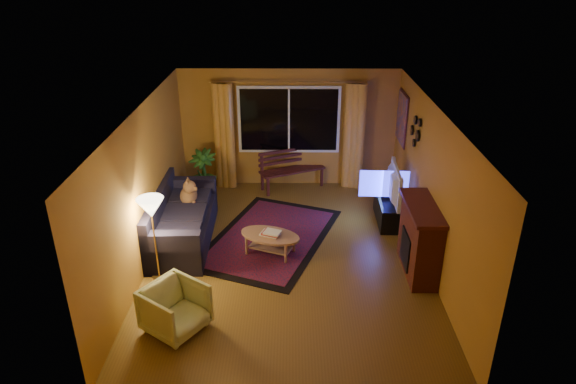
{
  "coord_description": "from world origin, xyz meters",
  "views": [
    {
      "loc": [
        0.05,
        -7.28,
        4.61
      ],
      "look_at": [
        0.0,
        0.3,
        1.05
      ],
      "focal_mm": 32.0,
      "sensor_mm": 36.0,
      "label": 1
    }
  ],
  "objects_px": {
    "sofa": "(181,217)",
    "tv_console": "(387,211)",
    "coffee_table": "(270,244)",
    "armchair": "(175,307)",
    "floor_lamp": "(155,240)",
    "bench": "(292,179)"
  },
  "relations": [
    {
      "from": "floor_lamp",
      "to": "tv_console",
      "type": "xyz_separation_m",
      "value": [
        3.84,
        1.89,
        -0.46
      ]
    },
    {
      "from": "sofa",
      "to": "floor_lamp",
      "type": "distance_m",
      "value": 1.19
    },
    {
      "from": "bench",
      "to": "coffee_table",
      "type": "bearing_deg",
      "value": -122.35
    },
    {
      "from": "floor_lamp",
      "to": "coffee_table",
      "type": "relative_size",
      "value": 1.33
    },
    {
      "from": "floor_lamp",
      "to": "coffee_table",
      "type": "bearing_deg",
      "value": 23.02
    },
    {
      "from": "bench",
      "to": "armchair",
      "type": "xyz_separation_m",
      "value": [
        -1.55,
        -4.57,
        0.16
      ]
    },
    {
      "from": "coffee_table",
      "to": "tv_console",
      "type": "height_order",
      "value": "tv_console"
    },
    {
      "from": "sofa",
      "to": "armchair",
      "type": "distance_m",
      "value": 2.38
    },
    {
      "from": "floor_lamp",
      "to": "tv_console",
      "type": "bearing_deg",
      "value": 26.18
    },
    {
      "from": "bench",
      "to": "floor_lamp",
      "type": "height_order",
      "value": "floor_lamp"
    },
    {
      "from": "coffee_table",
      "to": "sofa",
      "type": "bearing_deg",
      "value": 164.28
    },
    {
      "from": "floor_lamp",
      "to": "sofa",
      "type": "bearing_deg",
      "value": 82.65
    },
    {
      "from": "armchair",
      "to": "floor_lamp",
      "type": "xyz_separation_m",
      "value": [
        -0.52,
        1.19,
        0.31
      ]
    },
    {
      "from": "armchair",
      "to": "tv_console",
      "type": "xyz_separation_m",
      "value": [
        3.32,
        3.08,
        -0.14
      ]
    },
    {
      "from": "bench",
      "to": "sofa",
      "type": "bearing_deg",
      "value": -155.3
    },
    {
      "from": "tv_console",
      "to": "bench",
      "type": "bearing_deg",
      "value": 141.07
    },
    {
      "from": "sofa",
      "to": "armchair",
      "type": "xyz_separation_m",
      "value": [
        0.37,
        -2.35,
        -0.09
      ]
    },
    {
      "from": "bench",
      "to": "tv_console",
      "type": "relative_size",
      "value": 1.29
    },
    {
      "from": "bench",
      "to": "tv_console",
      "type": "bearing_deg",
      "value": -64.56
    },
    {
      "from": "armchair",
      "to": "floor_lamp",
      "type": "height_order",
      "value": "floor_lamp"
    },
    {
      "from": "sofa",
      "to": "tv_console",
      "type": "height_order",
      "value": "sofa"
    },
    {
      "from": "bench",
      "to": "tv_console",
      "type": "xyz_separation_m",
      "value": [
        1.77,
        -1.49,
        0.02
      ]
    }
  ]
}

